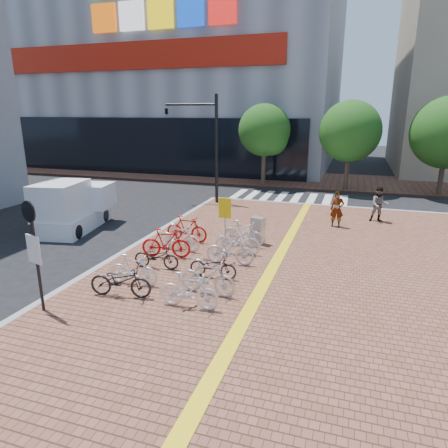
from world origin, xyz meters
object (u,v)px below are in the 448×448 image
(bike_2, at_px, (156,257))
(pedestrian_b, at_px, (379,205))
(bike_5, at_px, (187,229))
(bike_4, at_px, (179,237))
(bike_11, at_px, (243,233))
(utility_box, at_px, (258,230))
(bike_1, at_px, (133,270))
(yellow_sign, at_px, (225,212))
(bike_0, at_px, (121,281))
(bike_6, at_px, (189,291))
(box_truck, at_px, (74,207))
(notice_sign, at_px, (34,243))
(traffic_light_pole, at_px, (193,129))
(bike_8, at_px, (213,266))
(pedestrian_a, at_px, (337,209))
(bike_3, at_px, (166,243))
(bike_7, at_px, (208,277))
(bike_10, at_px, (237,241))
(bike_9, at_px, (230,250))

(bike_2, relative_size, pedestrian_b, 0.94)
(bike_2, relative_size, bike_5, 0.88)
(bike_4, distance_m, bike_11, 2.66)
(utility_box, bearing_deg, bike_1, -118.14)
(pedestrian_b, height_order, yellow_sign, yellow_sign)
(bike_0, relative_size, bike_6, 1.08)
(bike_2, distance_m, box_truck, 7.19)
(bike_1, distance_m, bike_4, 3.45)
(notice_sign, bearing_deg, traffic_light_pole, 95.21)
(bike_0, xyz_separation_m, bike_8, (2.16, 2.18, -0.07))
(pedestrian_a, bearing_deg, bike_11, -134.56)
(utility_box, bearing_deg, bike_6, -94.68)
(bike_3, bearing_deg, pedestrian_a, -54.09)
(bike_11, height_order, notice_sign, notice_sign)
(bike_3, bearing_deg, bike_11, -58.10)
(bike_11, bearing_deg, bike_7, -168.92)
(bike_7, distance_m, bike_10, 3.68)
(bike_3, bearing_deg, bike_4, -20.83)
(notice_sign, bearing_deg, box_truck, 121.96)
(bike_11, bearing_deg, bike_4, 130.14)
(bike_9, relative_size, bike_10, 0.99)
(bike_1, height_order, utility_box, utility_box)
(box_truck, bearing_deg, bike_8, -24.09)
(bike_3, height_order, bike_10, bike_3)
(bike_1, height_order, notice_sign, notice_sign)
(pedestrian_b, height_order, utility_box, pedestrian_b)
(box_truck, bearing_deg, bike_9, -15.75)
(bike_0, distance_m, pedestrian_b, 13.80)
(bike_4, relative_size, bike_10, 1.01)
(notice_sign, bearing_deg, utility_box, 60.32)
(bike_10, xyz_separation_m, notice_sign, (-3.90, -6.11, 1.45))
(bike_2, distance_m, bike_7, 2.83)
(bike_0, relative_size, yellow_sign, 0.98)
(utility_box, relative_size, notice_sign, 0.36)
(bike_11, relative_size, utility_box, 1.55)
(bike_0, height_order, bike_4, bike_4)
(bike_5, bearing_deg, traffic_light_pole, 23.29)
(bike_10, distance_m, bike_11, 1.08)
(pedestrian_b, bearing_deg, bike_3, -142.37)
(bike_3, bearing_deg, utility_box, -58.32)
(bike_7, xyz_separation_m, utility_box, (0.32, 5.20, 0.02))
(bike_1, relative_size, utility_box, 1.48)
(bike_2, relative_size, box_truck, 0.38)
(pedestrian_b, bearing_deg, pedestrian_a, -147.87)
(bike_7, relative_size, bike_11, 1.04)
(bike_1, distance_m, yellow_sign, 5.20)
(yellow_sign, distance_m, notice_sign, 7.89)
(pedestrian_a, relative_size, pedestrian_b, 0.99)
(utility_box, height_order, notice_sign, notice_sign)
(bike_3, height_order, pedestrian_b, pedestrian_b)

